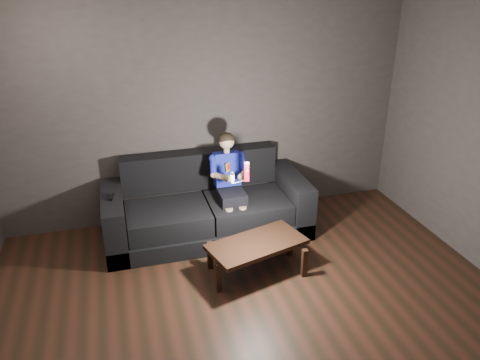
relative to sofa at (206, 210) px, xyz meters
name	(u,v)px	position (x,y,z in m)	size (l,w,h in m)	color
floor	(272,344)	(0.14, -1.99, -0.30)	(5.00, 5.00, 0.00)	black
back_wall	(207,112)	(0.14, 0.51, 1.05)	(5.00, 0.04, 2.70)	#3A3533
ceiling	(285,10)	(0.14, -1.99, 2.40)	(5.00, 5.00, 0.02)	silver
sofa	(206,210)	(0.00, 0.00, 0.00)	(2.37, 1.02, 0.92)	black
child	(229,176)	(0.27, -0.07, 0.45)	(0.45, 0.55, 1.10)	black
wii_remote_red	(247,171)	(0.35, -0.49, 0.67)	(0.07, 0.09, 0.22)	red
nunchuk_white	(232,178)	(0.20, -0.49, 0.61)	(0.07, 0.09, 0.14)	white
wii_remote_black	(111,197)	(-1.07, -0.09, 0.36)	(0.06, 0.15, 0.03)	black
coffee_table	(257,246)	(0.33, -0.95, 0.02)	(1.10, 0.76, 0.36)	black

